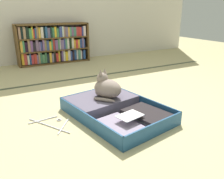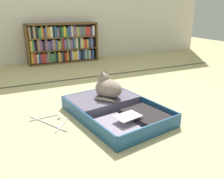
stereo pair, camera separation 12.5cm
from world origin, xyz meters
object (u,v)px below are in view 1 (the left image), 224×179
Objects in this scene: bookshelf at (53,44)px; open_suitcase at (112,108)px; clothes_hanger at (52,124)px; black_cat at (106,88)px.

bookshelf is 1.23× the size of open_suitcase.
bookshelf is 3.05× the size of clothes_hanger.
open_suitcase is 0.52m from clothes_hanger.
open_suitcase is at bearing -5.96° from clothes_hanger.
clothes_hanger is (-0.52, 0.05, -0.04)m from open_suitcase.
bookshelf is 2.32m from clothes_hanger.
bookshelf reaches higher than open_suitcase.
open_suitcase is 2.49× the size of clothes_hanger.
black_cat is 0.86× the size of clothes_hanger.
black_cat is (0.01, 0.12, 0.15)m from open_suitcase.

